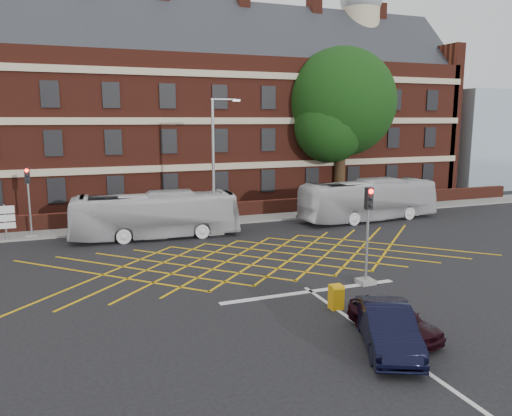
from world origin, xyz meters
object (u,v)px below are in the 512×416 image
object	(u,v)px
car_navy	(388,327)
street_lamp	(215,189)
bus_right	(369,200)
direction_signs	(5,218)
deciduous_tree	(341,110)
traffic_light_near	(367,245)
traffic_light_far	(30,209)
utility_cabinet	(336,297)
bus_left	(156,215)
car_maroon	(394,319)

from	to	relation	value
car_navy	street_lamp	bearing A→B (deg)	115.73
bus_right	direction_signs	world-z (taller)	bus_right
car_navy	deciduous_tree	xyz separation A→B (m)	(12.57, 24.65, 7.21)
traffic_light_near	traffic_light_far	world-z (taller)	same
bus_right	street_lamp	size ratio (longest dim) A/B	1.25
street_lamp	traffic_light_near	bearing A→B (deg)	-73.64
direction_signs	traffic_light_far	bearing A→B (deg)	22.62
utility_cabinet	deciduous_tree	bearing A→B (deg)	59.63
bus_right	utility_cabinet	bearing A→B (deg)	138.99
traffic_light_near	street_lamp	world-z (taller)	street_lamp
bus_left	traffic_light_far	bearing A→B (deg)	72.76
car_navy	traffic_light_near	bearing A→B (deg)	86.74
deciduous_tree	direction_signs	size ratio (longest dim) A/B	5.92
utility_cabinet	direction_signs	bearing A→B (deg)	128.22
street_lamp	utility_cabinet	world-z (taller)	street_lamp
car_maroon	traffic_light_near	world-z (taller)	traffic_light_near
car_maroon	deciduous_tree	xyz separation A→B (m)	(11.81, 23.95, 7.31)
direction_signs	bus_left	bearing A→B (deg)	-14.80
car_maroon	street_lamp	xyz separation A→B (m)	(-1.32, 16.62, 2.25)
bus_right	direction_signs	distance (m)	23.65
car_navy	direction_signs	bearing A→B (deg)	146.48
car_maroon	direction_signs	bearing A→B (deg)	114.53
car_navy	street_lamp	size ratio (longest dim) A/B	0.50
bus_left	bus_right	world-z (taller)	bus_right
bus_left	bus_right	bearing A→B (deg)	-85.98
car_maroon	street_lamp	size ratio (longest dim) A/B	0.41
deciduous_tree	street_lamp	size ratio (longest dim) A/B	1.56
bus_left	utility_cabinet	bearing A→B (deg)	-158.42
deciduous_tree	utility_cabinet	bearing A→B (deg)	-120.37
car_navy	traffic_light_far	bearing A→B (deg)	142.97
direction_signs	utility_cabinet	bearing A→B (deg)	-51.78
bus_right	street_lamp	world-z (taller)	street_lamp
traffic_light_far	street_lamp	bearing A→B (deg)	-15.77
bus_right	direction_signs	xyz separation A→B (m)	(-23.54, 2.27, -0.08)
deciduous_tree	bus_right	bearing A→B (deg)	-103.49
deciduous_tree	street_lamp	distance (m)	15.87
traffic_light_near	bus_right	bearing A→B (deg)	56.19
car_navy	car_maroon	xyz separation A→B (m)	(0.75, 0.70, -0.10)
traffic_light_near	utility_cabinet	world-z (taller)	traffic_light_near
bus_right	car_navy	xyz separation A→B (m)	(-10.86, -17.54, -0.77)
street_lamp	utility_cabinet	size ratio (longest dim) A/B	8.91
utility_cabinet	bus_left	bearing A→B (deg)	107.39
bus_left	car_maroon	bearing A→B (deg)	-159.31
car_maroon	traffic_light_near	distance (m)	5.47
street_lamp	direction_signs	xyz separation A→B (m)	(-12.11, 2.49, -1.46)
street_lamp	bus_left	bearing A→B (deg)	175.97
car_maroon	direction_signs	size ratio (longest dim) A/B	1.57
bus_right	traffic_light_near	world-z (taller)	traffic_light_near
bus_right	traffic_light_near	distance (m)	14.36
traffic_light_near	street_lamp	distance (m)	12.25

